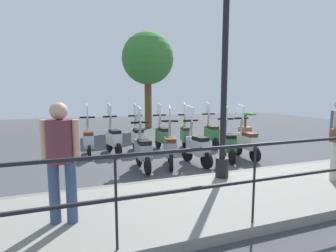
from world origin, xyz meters
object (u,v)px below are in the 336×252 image
at_px(lamp_post_near, 224,78).
at_px(scooter_far_5, 88,140).
at_px(tree_distant, 148,59).
at_px(scooter_near_1, 228,143).
at_px(potted_palm, 245,127).
at_px(scooter_far_3, 137,137).
at_px(pedestrian_distant, 61,154).
at_px(scooter_near_0, 246,142).
at_px(scooter_near_4, 143,150).
at_px(scooter_near_2, 197,147).
at_px(scooter_far_0, 211,134).
at_px(scooter_far_1, 186,135).
at_px(scooter_far_4, 113,138).
at_px(scooter_near_3, 170,148).
at_px(scooter_far_2, 162,136).

height_order(lamp_post_near, scooter_far_5, lamp_post_near).
bearing_deg(tree_distant, scooter_near_1, -178.01).
relative_size(potted_palm, scooter_far_3, 0.69).
relative_size(scooter_far_3, scooter_far_5, 1.00).
relative_size(pedestrian_distant, scooter_near_1, 1.03).
xyz_separation_m(tree_distant, scooter_near_1, (-7.26, -0.25, -3.10)).
relative_size(scooter_near_0, scooter_near_4, 1.00).
bearing_deg(lamp_post_near, scooter_near_2, -5.85).
height_order(scooter_far_0, scooter_far_1, same).
bearing_deg(scooter_near_1, scooter_far_4, 73.58).
bearing_deg(scooter_far_0, scooter_far_4, 93.95).
bearing_deg(scooter_near_0, scooter_far_1, 34.31).
distance_m(scooter_near_0, scooter_near_4, 3.03).
height_order(pedestrian_distant, scooter_far_3, pedestrian_distant).
distance_m(pedestrian_distant, potted_palm, 8.89).
bearing_deg(scooter_far_4, scooter_far_3, -99.89).
distance_m(potted_palm, scooter_far_4, 5.75).
xyz_separation_m(lamp_post_near, scooter_far_1, (3.29, -0.63, -1.67)).
relative_size(lamp_post_near, tree_distant, 0.91).
height_order(scooter_near_3, scooter_far_1, same).
distance_m(scooter_near_1, scooter_far_3, 2.80).
bearing_deg(scooter_near_4, scooter_far_1, -47.16).
xyz_separation_m(scooter_far_0, scooter_far_4, (0.14, 3.27, 0.00)).
relative_size(scooter_near_1, scooter_far_2, 1.00).
bearing_deg(scooter_far_5, scooter_near_4, -147.20).
xyz_separation_m(scooter_near_3, scooter_far_2, (1.81, -0.40, 0.00)).
relative_size(tree_distant, scooter_far_4, 3.22).
xyz_separation_m(scooter_near_4, scooter_far_1, (1.78, -1.90, 0.00)).
xyz_separation_m(lamp_post_near, scooter_far_4, (3.42, 1.70, -1.67)).
bearing_deg(lamp_post_near, scooter_far_3, 15.60).
height_order(scooter_far_1, scooter_far_3, same).
bearing_deg(scooter_near_2, scooter_near_4, 77.34).
relative_size(lamp_post_near, scooter_far_3, 2.92).
bearing_deg(potted_palm, scooter_far_4, 102.19).
relative_size(potted_palm, scooter_far_2, 0.69).
xyz_separation_m(scooter_far_1, scooter_far_2, (0.10, 0.78, 0.00)).
height_order(lamp_post_near, scooter_near_3, lamp_post_near).
bearing_deg(potted_palm, pedestrian_distant, 129.00).
distance_m(scooter_far_1, scooter_far_3, 1.60).
distance_m(scooter_near_3, scooter_far_0, 2.71).
height_order(potted_palm, scooter_far_5, scooter_far_5).
distance_m(lamp_post_near, scooter_far_0, 4.00).
xyz_separation_m(tree_distant, scooter_near_3, (-7.27, 1.43, -3.10)).
bearing_deg(pedestrian_distant, potted_palm, 145.48).
distance_m(lamp_post_near, tree_distant, 9.00).
height_order(pedestrian_distant, scooter_near_1, pedestrian_distant).
height_order(tree_distant, scooter_near_4, tree_distant).
distance_m(tree_distant, scooter_near_3, 8.03).
distance_m(scooter_far_0, scooter_far_2, 1.71).
xyz_separation_m(scooter_far_1, scooter_far_4, (0.13, 2.34, 0.00)).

